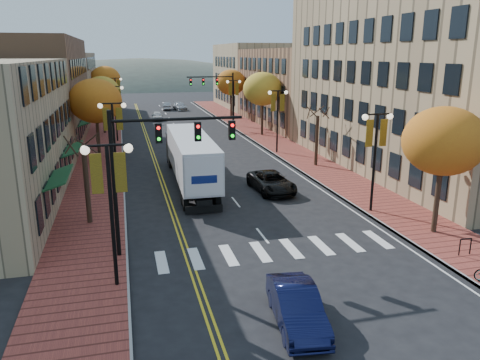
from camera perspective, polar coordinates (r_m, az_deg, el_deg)
ground at (r=21.65m, az=5.86°, el=-10.61°), size 200.00×200.00×0.00m
sidewalk_left at (r=51.66m, az=-16.35°, el=4.17°), size 4.00×85.00×0.15m
sidewalk_right at (r=54.00m, az=3.14°, el=5.21°), size 4.00×85.00×0.15m
building_left_mid at (r=55.35m, az=-25.07°, el=9.74°), size 12.00×24.00×11.00m
building_left_far at (r=80.05m, az=-21.82°, el=10.79°), size 12.00×26.00×9.50m
building_right_near at (r=42.67m, az=22.79°, el=11.48°), size 15.00×28.00×15.00m
building_right_mid at (r=65.53m, az=8.80°, el=11.15°), size 15.00×24.00×10.00m
building_right_far at (r=86.18m, az=3.04°, el=12.56°), size 15.00×20.00×11.00m
tree_left_a at (r=27.31m, az=-18.16°, el=-0.76°), size 0.28×0.28×4.20m
tree_left_b at (r=42.51m, az=-17.22°, el=9.18°), size 4.48×4.48×7.21m
tree_left_c at (r=58.47m, az=-16.50°, el=10.31°), size 4.16×4.16×6.69m
tree_left_d at (r=76.40m, az=-16.10°, el=11.75°), size 4.61×4.61×7.42m
tree_right_a at (r=26.09m, az=23.58°, el=4.34°), size 4.16×4.16×6.69m
tree_right_b at (r=40.22m, az=9.33°, el=4.75°), size 0.28×0.28×4.20m
tree_right_c at (r=54.76m, az=2.75°, el=11.02°), size 4.48×4.48×7.21m
tree_right_d at (r=70.21m, az=-1.11°, el=11.82°), size 4.35×4.35×7.00m
lamp_left_a at (r=18.98m, az=-15.59°, el=-0.97°), size 1.96×0.36×6.05m
lamp_left_b at (r=34.65m, az=-15.17°, el=6.19°), size 1.96×0.36×6.05m
lamp_left_c at (r=52.52m, az=-14.99°, el=9.10°), size 1.96×0.36×6.05m
lamp_left_d at (r=70.46m, az=-14.91°, el=10.52°), size 1.96×0.36×6.05m
lamp_right_a at (r=28.65m, az=16.21°, el=4.32°), size 1.96×0.36×6.05m
lamp_right_b at (r=44.93m, az=4.61°, el=8.61°), size 1.96×0.36×6.05m
lamp_right_c at (r=62.16m, az=-0.78°, el=10.46°), size 1.96×0.36×6.05m
traffic_mast_near at (r=21.77m, az=-10.26°, el=3.09°), size 6.10×0.35×7.00m
traffic_mast_far at (r=61.68m, az=-2.64°, el=11.00°), size 6.10×0.34×7.00m
semi_truck at (r=34.54m, az=-6.19°, el=3.10°), size 2.82×15.23×3.79m
navy_sedan at (r=17.30m, az=6.93°, el=-15.08°), size 1.99×4.42×1.41m
black_suv at (r=32.78m, az=3.86°, el=-0.24°), size 2.59×5.14×1.40m
car_far_white at (r=69.52m, az=-10.05°, el=7.71°), size 1.73×3.83×1.28m
car_far_silver at (r=81.78m, az=-7.34°, el=8.90°), size 2.29×4.60×1.28m
car_far_oncoming at (r=82.41m, az=-8.90°, el=8.90°), size 1.77×4.04×1.29m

